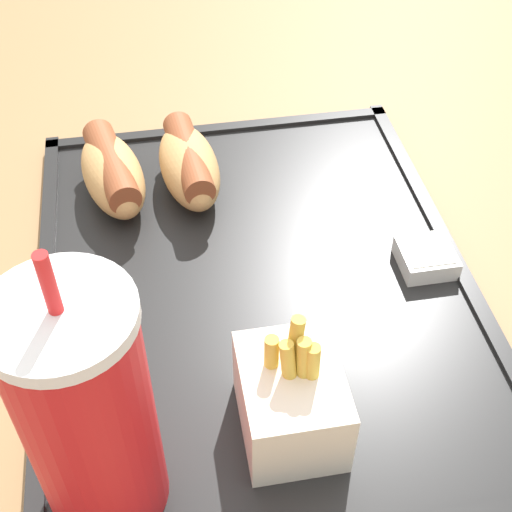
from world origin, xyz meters
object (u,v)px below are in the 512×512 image
Objects in this scene: hot_dog_near at (189,164)px; fries_carton at (291,399)px; soda_cup at (88,415)px; hot_dog_far at (112,172)px; sauce_cup_mayo at (426,257)px.

fries_carton is at bearing -171.59° from hot_dog_near.
hot_dog_near is at bearing -15.67° from soda_cup.
fries_carton is at bearing -157.82° from hot_dog_far.
fries_carton is 2.24× the size of sauce_cup_mayo.
soda_cup is 0.30m from hot_dog_near.
hot_dog_near is (0.28, -0.08, -0.06)m from soda_cup.
hot_dog_near is at bearing -90.00° from hot_dog_far.
soda_cup reaches higher than sauce_cup_mayo.
soda_cup is 2.17× the size of fries_carton.
fries_carton is at bearing 132.56° from sauce_cup_mayo.
hot_dog_far is at bearing 22.18° from fries_carton.
soda_cup reaches higher than hot_dog_far.
fries_carton reaches higher than sauce_cup_mayo.
fries_carton is (0.03, -0.12, -0.06)m from soda_cup.
hot_dog_far and hot_dog_near have the same top height.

